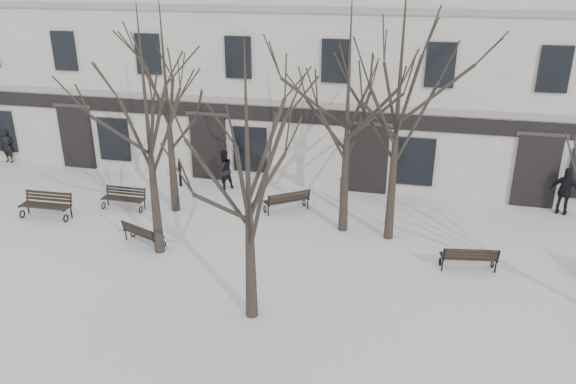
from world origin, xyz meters
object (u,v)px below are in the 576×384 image
(bench_2, at_px, (469,257))
(bench_4, at_px, (287,200))
(bench_3, at_px, (124,197))
(bench_0, at_px, (46,204))
(tree_1, at_px, (146,106))
(tree_2, at_px, (247,156))
(bench_1, at_px, (142,233))

(bench_2, distance_m, bench_4, 7.26)
(bench_3, bearing_deg, bench_4, 11.02)
(bench_3, bearing_deg, bench_0, -149.80)
(tree_1, distance_m, bench_0, 7.11)
(tree_1, height_order, bench_0, tree_1)
(tree_2, distance_m, bench_1, 7.12)
(bench_0, height_order, bench_1, bench_0)
(bench_0, bearing_deg, tree_1, -18.16)
(bench_3, height_order, bench_4, bench_4)
(bench_1, relative_size, bench_2, 0.93)
(bench_2, height_order, bench_4, bench_4)
(bench_4, bearing_deg, tree_2, 59.04)
(tree_1, relative_size, bench_2, 4.44)
(tree_2, height_order, bench_3, tree_2)
(tree_1, bearing_deg, bench_3, 134.15)
(tree_2, xyz_separation_m, bench_3, (-6.96, 5.80, -4.15))
(tree_2, relative_size, bench_4, 4.19)
(bench_1, bearing_deg, tree_1, 179.63)
(bench_4, bearing_deg, bench_2, 118.31)
(bench_1, height_order, bench_3, bench_3)
(tree_1, bearing_deg, tree_2, -34.74)
(tree_1, relative_size, bench_1, 4.75)
(bench_1, relative_size, bench_4, 0.95)
(tree_2, xyz_separation_m, bench_1, (-4.83, 3.14, -4.18))
(tree_2, xyz_separation_m, bench_2, (5.89, 3.90, -4.14))
(tree_2, height_order, bench_4, tree_2)
(tree_1, relative_size, bench_0, 4.07)
(bench_2, bearing_deg, tree_1, -2.89)
(tree_1, distance_m, bench_2, 10.98)
(tree_1, xyz_separation_m, bench_0, (-5.34, 1.57, -4.43))
(tree_1, relative_size, bench_4, 4.50)
(tree_1, xyz_separation_m, bench_4, (3.39, 4.17, -4.48))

